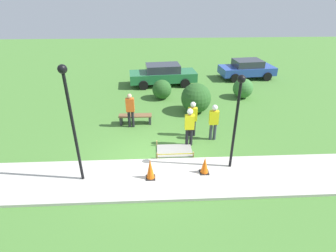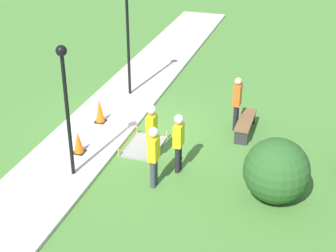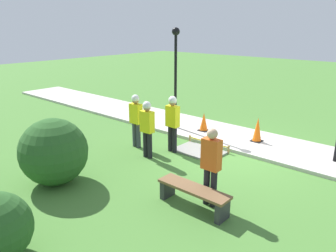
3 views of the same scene
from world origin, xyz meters
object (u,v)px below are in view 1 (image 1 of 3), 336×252
at_px(lamppost_far, 70,110).
at_px(parked_car_green, 163,74).
at_px(worker_supervisor, 190,124).
at_px(worker_assistant, 214,119).
at_px(lamppost_near, 237,109).
at_px(bystander_in_orange_shirt, 130,109).
at_px(traffic_cone_near_patch, 150,169).
at_px(traffic_cone_far_patch, 205,165).
at_px(parked_car_blue, 247,69).
at_px(park_bench, 135,118).
at_px(worker_trainee, 193,116).

height_order(lamppost_far, parked_car_green, lamppost_far).
relative_size(worker_supervisor, parked_car_green, 0.36).
xyz_separation_m(worker_assistant, parked_car_green, (-2.02, 7.90, -0.25)).
bearing_deg(lamppost_near, bystander_in_orange_shirt, 137.90).
relative_size(bystander_in_orange_shirt, parked_car_green, 0.36).
bearing_deg(traffic_cone_near_patch, worker_supervisor, 54.61).
xyz_separation_m(bystander_in_orange_shirt, lamppost_far, (-1.42, -4.13, 1.79)).
relative_size(traffic_cone_far_patch, parked_car_blue, 0.16).
xyz_separation_m(park_bench, worker_assistant, (3.61, -1.77, 0.68)).
bearing_deg(lamppost_far, traffic_cone_far_patch, 1.76).
bearing_deg(worker_supervisor, traffic_cone_far_patch, -81.40).
height_order(traffic_cone_far_patch, worker_trainee, worker_trainee).
bearing_deg(worker_trainee, lamppost_near, -66.62).
xyz_separation_m(traffic_cone_near_patch, lamppost_near, (3.04, 0.56, 1.99)).
bearing_deg(worker_supervisor, lamppost_near, -52.23).
xyz_separation_m(traffic_cone_near_patch, parked_car_green, (0.78, 10.68, 0.27)).
xyz_separation_m(lamppost_near, parked_car_green, (-2.26, 10.11, -1.72)).
bearing_deg(bystander_in_orange_shirt, parked_car_blue, 43.13).
bearing_deg(worker_trainee, traffic_cone_near_patch, -120.94).
bearing_deg(traffic_cone_near_patch, worker_trainee, 59.06).
bearing_deg(park_bench, parked_car_green, 75.40).
distance_m(park_bench, bystander_in_orange_shirt, 0.76).
distance_m(traffic_cone_far_patch, parked_car_green, 10.53).
relative_size(bystander_in_orange_shirt, lamppost_far, 0.42).
distance_m(lamppost_far, parked_car_green, 11.25).
xyz_separation_m(worker_assistant, lamppost_near, (0.24, -2.22, 1.47)).
xyz_separation_m(park_bench, bystander_in_orange_shirt, (-0.19, -0.34, 0.66)).
distance_m(parked_car_blue, parked_car_green, 6.62).
relative_size(traffic_cone_far_patch, park_bench, 0.40).
bearing_deg(lamppost_near, park_bench, 133.97).
xyz_separation_m(traffic_cone_near_patch, worker_supervisor, (1.66, 2.34, 0.55)).
relative_size(traffic_cone_far_patch, worker_supervisor, 0.38).
distance_m(traffic_cone_near_patch, worker_supervisor, 2.92).
bearing_deg(traffic_cone_near_patch, lamppost_far, 178.08).
relative_size(traffic_cone_near_patch, park_bench, 0.48).
bearing_deg(parked_car_blue, traffic_cone_near_patch, -127.10).
bearing_deg(lamppost_near, worker_trainee, 113.38).
distance_m(bystander_in_orange_shirt, parked_car_green, 6.71).
bearing_deg(traffic_cone_near_patch, parked_car_blue, 58.71).
height_order(worker_trainee, bystander_in_orange_shirt, bystander_in_orange_shirt).
height_order(worker_assistant, worker_trainee, worker_assistant).
relative_size(traffic_cone_near_patch, lamppost_near, 0.22).
height_order(worker_assistant, parked_car_green, worker_assistant).
bearing_deg(worker_trainee, park_bench, 153.20).
distance_m(lamppost_far, parked_car_blue, 15.48).
bearing_deg(parked_car_green, worker_supervisor, -89.56).
height_order(traffic_cone_far_patch, parked_car_blue, parked_car_blue).
height_order(worker_supervisor, parked_car_blue, worker_supervisor).
height_order(worker_supervisor, parked_car_green, worker_supervisor).
relative_size(lamppost_near, lamppost_far, 0.87).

